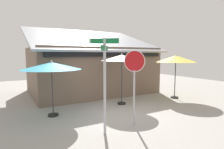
% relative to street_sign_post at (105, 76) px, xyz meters
% --- Properties ---
extents(ground_plane, '(28.00, 28.00, 0.10)m').
position_rel_street_sign_post_xyz_m(ground_plane, '(1.69, 1.71, -1.98)').
color(ground_plane, '#9E9B93').
extents(cafe_building, '(8.39, 5.95, 4.62)m').
position_rel_street_sign_post_xyz_m(cafe_building, '(2.48, 6.88, -0.30)').
color(cafe_building, '#705B4C').
rests_on(cafe_building, ground).
extents(street_sign_post, '(0.77, 0.73, 3.13)m').
position_rel_street_sign_post_xyz_m(street_sign_post, '(0.00, 0.00, 0.00)').
color(street_sign_post, '#A8AAB2').
rests_on(street_sign_post, ground).
extents(stop_sign, '(0.49, 0.62, 2.76)m').
position_rel_street_sign_post_xyz_m(stop_sign, '(1.28, 0.14, 0.00)').
color(stop_sign, '#A8AAB2').
rests_on(stop_sign, ground).
extents(patio_umbrella_teal_left, '(2.47, 2.47, 2.36)m').
position_rel_street_sign_post_xyz_m(patio_umbrella_teal_left, '(-1.09, 2.68, 0.19)').
color(patio_umbrella_teal_left, black).
rests_on(patio_umbrella_teal_left, ground).
extents(patio_umbrella_ivory_center, '(2.16, 2.16, 2.67)m').
position_rel_street_sign_post_xyz_m(patio_umbrella_ivory_center, '(2.48, 2.86, 0.49)').
color(patio_umbrella_ivory_center, black).
rests_on(patio_umbrella_ivory_center, ground).
extents(patio_umbrella_mustard_right, '(2.34, 2.34, 2.63)m').
position_rel_street_sign_post_xyz_m(patio_umbrella_mustard_right, '(6.03, 2.48, 0.42)').
color(patio_umbrella_mustard_right, black).
rests_on(patio_umbrella_mustard_right, ground).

